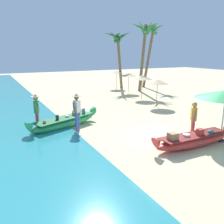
{
  "coord_description": "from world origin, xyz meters",
  "views": [
    {
      "loc": [
        -6.72,
        -7.72,
        3.68
      ],
      "look_at": [
        -1.55,
        2.21,
        0.9
      ],
      "focal_mm": 38.24,
      "sensor_mm": 36.0,
      "label": 1
    }
  ],
  "objects_px": {
    "person_vendor_assistant": "(37,109)",
    "palm_tree_leaning_seaward": "(118,42)",
    "palm_tree_tall_inland": "(152,36)",
    "palm_tree_mid_cluster": "(145,35)",
    "person_vendor_hatted": "(77,109)",
    "boat_red_foreground": "(194,140)",
    "person_tourist_customer": "(193,118)",
    "boat_green_midground": "(65,122)"
  },
  "relations": [
    {
      "from": "person_vendor_assistant",
      "to": "palm_tree_tall_inland",
      "type": "distance_m",
      "value": 18.04
    },
    {
      "from": "person_vendor_hatted",
      "to": "palm_tree_mid_cluster",
      "type": "distance_m",
      "value": 14.12
    },
    {
      "from": "person_vendor_hatted",
      "to": "person_tourist_customer",
      "type": "distance_m",
      "value": 5.32
    },
    {
      "from": "person_vendor_assistant",
      "to": "palm_tree_tall_inland",
      "type": "relative_size",
      "value": 0.27
    },
    {
      "from": "palm_tree_tall_inland",
      "to": "palm_tree_mid_cluster",
      "type": "distance_m",
      "value": 3.31
    },
    {
      "from": "person_vendor_hatted",
      "to": "person_vendor_assistant",
      "type": "xyz_separation_m",
      "value": [
        -1.7,
        0.95,
        -0.02
      ]
    },
    {
      "from": "boat_red_foreground",
      "to": "person_vendor_hatted",
      "type": "height_order",
      "value": "person_vendor_hatted"
    },
    {
      "from": "palm_tree_leaning_seaward",
      "to": "person_vendor_assistant",
      "type": "bearing_deg",
      "value": -133.92
    },
    {
      "from": "boat_green_midground",
      "to": "person_vendor_hatted",
      "type": "bearing_deg",
      "value": -63.81
    },
    {
      "from": "person_vendor_assistant",
      "to": "palm_tree_tall_inland",
      "type": "height_order",
      "value": "palm_tree_tall_inland"
    },
    {
      "from": "boat_red_foreground",
      "to": "person_tourist_customer",
      "type": "height_order",
      "value": "person_tourist_customer"
    },
    {
      "from": "boat_green_midground",
      "to": "palm_tree_mid_cluster",
      "type": "distance_m",
      "value": 14.18
    },
    {
      "from": "person_tourist_customer",
      "to": "palm_tree_mid_cluster",
      "type": "xyz_separation_m",
      "value": [
        5.94,
        12.3,
        4.41
      ]
    },
    {
      "from": "person_vendor_assistant",
      "to": "palm_tree_leaning_seaward",
      "type": "relative_size",
      "value": 0.31
    },
    {
      "from": "boat_green_midground",
      "to": "boat_red_foreground",
      "type": "bearing_deg",
      "value": -51.52
    },
    {
      "from": "person_vendor_assistant",
      "to": "palm_tree_mid_cluster",
      "type": "distance_m",
      "value": 14.85
    },
    {
      "from": "boat_green_midground",
      "to": "palm_tree_mid_cluster",
      "type": "height_order",
      "value": "palm_tree_mid_cluster"
    },
    {
      "from": "boat_green_midground",
      "to": "person_vendor_hatted",
      "type": "distance_m",
      "value": 1.17
    },
    {
      "from": "palm_tree_tall_inland",
      "to": "boat_green_midground",
      "type": "bearing_deg",
      "value": -141.35
    },
    {
      "from": "person_vendor_hatted",
      "to": "palm_tree_leaning_seaward",
      "type": "height_order",
      "value": "palm_tree_leaning_seaward"
    },
    {
      "from": "person_tourist_customer",
      "to": "palm_tree_tall_inland",
      "type": "height_order",
      "value": "palm_tree_tall_inland"
    },
    {
      "from": "person_vendor_hatted",
      "to": "person_tourist_customer",
      "type": "xyz_separation_m",
      "value": [
        4.13,
        -3.36,
        -0.14
      ]
    },
    {
      "from": "boat_green_midground",
      "to": "person_vendor_assistant",
      "type": "height_order",
      "value": "person_vendor_assistant"
    },
    {
      "from": "person_tourist_customer",
      "to": "palm_tree_leaning_seaward",
      "type": "bearing_deg",
      "value": 73.26
    },
    {
      "from": "person_tourist_customer",
      "to": "palm_tree_tall_inland",
      "type": "bearing_deg",
      "value": 59.87
    },
    {
      "from": "person_vendor_assistant",
      "to": "palm_tree_leaning_seaward",
      "type": "distance_m",
      "value": 15.39
    },
    {
      "from": "person_tourist_customer",
      "to": "palm_tree_leaning_seaward",
      "type": "xyz_separation_m",
      "value": [
        4.53,
        15.07,
        3.85
      ]
    },
    {
      "from": "boat_red_foreground",
      "to": "palm_tree_tall_inland",
      "type": "relative_size",
      "value": 0.6
    },
    {
      "from": "boat_green_midground",
      "to": "palm_tree_tall_inland",
      "type": "xyz_separation_m",
      "value": [
        12.93,
        10.34,
        5.12
      ]
    },
    {
      "from": "boat_red_foreground",
      "to": "palm_tree_leaning_seaward",
      "type": "xyz_separation_m",
      "value": [
        5.18,
        15.79,
        4.49
      ]
    },
    {
      "from": "palm_tree_tall_inland",
      "to": "palm_tree_mid_cluster",
      "type": "xyz_separation_m",
      "value": [
        -2.47,
        -2.2,
        -0.08
      ]
    },
    {
      "from": "boat_red_foreground",
      "to": "person_vendor_hatted",
      "type": "bearing_deg",
      "value": 130.49
    },
    {
      "from": "person_vendor_hatted",
      "to": "palm_tree_tall_inland",
      "type": "xyz_separation_m",
      "value": [
        12.54,
        11.13,
        4.35
      ]
    },
    {
      "from": "palm_tree_leaning_seaward",
      "to": "palm_tree_mid_cluster",
      "type": "bearing_deg",
      "value": -63.05
    },
    {
      "from": "palm_tree_leaning_seaward",
      "to": "palm_tree_tall_inland",
      "type": "bearing_deg",
      "value": -8.4
    },
    {
      "from": "person_vendor_assistant",
      "to": "palm_tree_mid_cluster",
      "type": "bearing_deg",
      "value": 34.16
    },
    {
      "from": "boat_red_foreground",
      "to": "person_tourist_customer",
      "type": "relative_size",
      "value": 2.46
    },
    {
      "from": "boat_red_foreground",
      "to": "person_vendor_hatted",
      "type": "relative_size",
      "value": 2.2
    },
    {
      "from": "person_vendor_hatted",
      "to": "palm_tree_mid_cluster",
      "type": "relative_size",
      "value": 0.28
    },
    {
      "from": "person_vendor_assistant",
      "to": "palm_tree_leaning_seaward",
      "type": "xyz_separation_m",
      "value": [
        10.36,
        10.75,
        3.73
      ]
    },
    {
      "from": "boat_red_foreground",
      "to": "person_tourist_customer",
      "type": "distance_m",
      "value": 1.16
    },
    {
      "from": "boat_red_foreground",
      "to": "boat_green_midground",
      "type": "distance_m",
      "value": 6.22
    }
  ]
}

